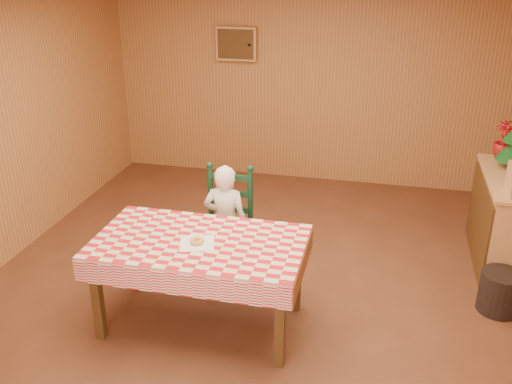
{
  "coord_description": "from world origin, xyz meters",
  "views": [
    {
      "loc": [
        1.02,
        -4.13,
        2.86
      ],
      "look_at": [
        0.0,
        0.2,
        0.95
      ],
      "focal_mm": 40.0,
      "sensor_mm": 36.0,
      "label": 1
    }
  ],
  "objects_px": {
    "seated_child": "(226,223)",
    "ladder_chair": "(228,227)",
    "shelf_unit": "(507,223)",
    "storage_bin": "(500,292)",
    "dining_table": "(200,250)"
  },
  "relations": [
    {
      "from": "dining_table",
      "to": "shelf_unit",
      "type": "relative_size",
      "value": 1.34
    },
    {
      "from": "ladder_chair",
      "to": "seated_child",
      "type": "distance_m",
      "value": 0.08
    },
    {
      "from": "ladder_chair",
      "to": "storage_bin",
      "type": "xyz_separation_m",
      "value": [
        2.41,
        -0.04,
        -0.32
      ]
    },
    {
      "from": "dining_table",
      "to": "shelf_unit",
      "type": "bearing_deg",
      "value": 31.33
    },
    {
      "from": "shelf_unit",
      "to": "seated_child",
      "type": "bearing_deg",
      "value": -162.22
    },
    {
      "from": "seated_child",
      "to": "ladder_chair",
      "type": "bearing_deg",
      "value": -90.0
    },
    {
      "from": "ladder_chair",
      "to": "seated_child",
      "type": "xyz_separation_m",
      "value": [
        0.0,
        -0.06,
        0.06
      ]
    },
    {
      "from": "shelf_unit",
      "to": "storage_bin",
      "type": "relative_size",
      "value": 3.47
    },
    {
      "from": "ladder_chair",
      "to": "shelf_unit",
      "type": "distance_m",
      "value": 2.65
    },
    {
      "from": "seated_child",
      "to": "shelf_unit",
      "type": "relative_size",
      "value": 0.91
    },
    {
      "from": "seated_child",
      "to": "shelf_unit",
      "type": "distance_m",
      "value": 2.66
    },
    {
      "from": "shelf_unit",
      "to": "storage_bin",
      "type": "xyz_separation_m",
      "value": [
        -0.13,
        -0.79,
        -0.29
      ]
    },
    {
      "from": "ladder_chair",
      "to": "storage_bin",
      "type": "distance_m",
      "value": 2.43
    },
    {
      "from": "storage_bin",
      "to": "dining_table",
      "type": "bearing_deg",
      "value": -162.66
    },
    {
      "from": "dining_table",
      "to": "seated_child",
      "type": "xyz_separation_m",
      "value": [
        0.0,
        0.73,
        -0.13
      ]
    }
  ]
}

